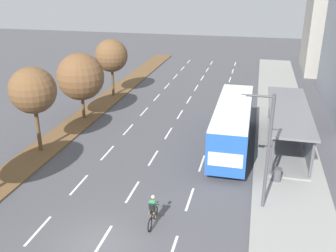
# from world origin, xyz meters

# --- Properties ---
(ground_plane) EXTENTS (140.00, 140.00, 0.00)m
(ground_plane) POSITION_xyz_m (0.00, 0.00, 0.00)
(ground_plane) COLOR #4C4C51
(median_strip) EXTENTS (2.60, 52.00, 0.12)m
(median_strip) POSITION_xyz_m (-8.30, 20.00, 0.06)
(median_strip) COLOR brown
(median_strip) RESTS_ON ground
(sidewalk_right) EXTENTS (4.50, 52.00, 0.15)m
(sidewalk_right) POSITION_xyz_m (9.25, 20.00, 0.07)
(sidewalk_right) COLOR gray
(sidewalk_right) RESTS_ON ground
(lane_divider_left) EXTENTS (0.14, 49.13, 0.01)m
(lane_divider_left) POSITION_xyz_m (-3.50, 19.06, 0.00)
(lane_divider_left) COLOR white
(lane_divider_left) RESTS_ON ground
(lane_divider_center) EXTENTS (0.14, 49.13, 0.01)m
(lane_divider_center) POSITION_xyz_m (0.00, 19.06, 0.00)
(lane_divider_center) COLOR white
(lane_divider_center) RESTS_ON ground
(lane_divider_right) EXTENTS (0.14, 49.13, 0.01)m
(lane_divider_right) POSITION_xyz_m (3.50, 19.06, 0.00)
(lane_divider_right) COLOR white
(lane_divider_right) RESTS_ON ground
(bus_shelter) EXTENTS (2.90, 11.49, 2.86)m
(bus_shelter) POSITION_xyz_m (9.53, 14.11, 1.87)
(bus_shelter) COLOR gray
(bus_shelter) RESTS_ON sidewalk_right
(bus) EXTENTS (2.54, 11.29, 3.37)m
(bus) POSITION_xyz_m (5.25, 12.92, 2.07)
(bus) COLOR #2356B2
(bus) RESTS_ON ground
(cyclist) EXTENTS (0.46, 1.82, 1.71)m
(cyclist) POSITION_xyz_m (2.06, 2.25, 0.79)
(cyclist) COLOR black
(cyclist) RESTS_ON ground
(median_tree_second) EXTENTS (3.29, 3.29, 6.22)m
(median_tree_second) POSITION_xyz_m (-8.37, 8.85, 4.67)
(median_tree_second) COLOR brown
(median_tree_second) RESTS_ON median_strip
(median_tree_third) EXTENTS (4.14, 4.14, 5.85)m
(median_tree_third) POSITION_xyz_m (-8.28, 16.00, 3.89)
(median_tree_third) COLOR brown
(median_tree_third) RESTS_ON median_strip
(median_tree_fourth) EXTENTS (3.41, 3.41, 5.98)m
(median_tree_fourth) POSITION_xyz_m (-8.19, 23.15, 4.38)
(median_tree_fourth) COLOR brown
(median_tree_fourth) RESTS_ON median_strip
(streetlight) EXTENTS (1.91, 0.24, 6.50)m
(streetlight) POSITION_xyz_m (7.42, 5.09, 3.89)
(streetlight) COLOR #4C4C51
(streetlight) RESTS_ON sidewalk_right
(trash_bin) EXTENTS (0.52, 0.52, 0.85)m
(trash_bin) POSITION_xyz_m (8.45, 8.20, 0.57)
(trash_bin) COLOR #4C4C51
(trash_bin) RESTS_ON sidewalk_right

